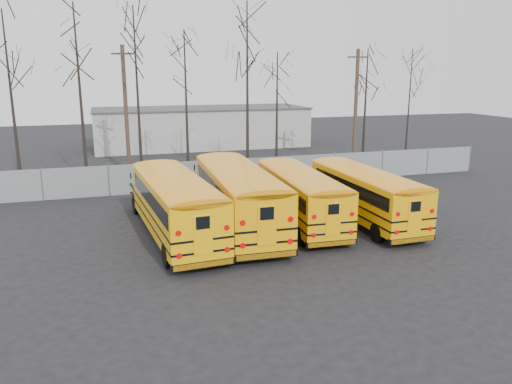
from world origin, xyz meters
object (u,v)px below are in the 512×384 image
object	(u,v)px
bus_a	(174,201)
utility_pole_right	(356,108)
bus_d	(363,190)
bus_b	(237,192)
bus_c	(299,192)
utility_pole_left	(126,109)

from	to	relation	value
bus_a	utility_pole_right	bearing A→B (deg)	35.34
bus_a	bus_d	world-z (taller)	bus_a
bus_b	bus_c	xyz separation A→B (m)	(3.36, 0.04, -0.24)
bus_a	bus_b	distance (m)	3.26
bus_c	bus_d	distance (m)	3.48
bus_b	utility_pole_left	distance (m)	16.95
utility_pole_left	utility_pole_right	size ratio (longest dim) A/B	1.02
bus_d	utility_pole_right	world-z (taller)	utility_pole_right
bus_c	bus_d	size ratio (longest dim) A/B	1.01
bus_d	bus_a	bearing A→B (deg)	178.17
utility_pole_right	bus_b	bearing A→B (deg)	-121.77
bus_d	utility_pole_right	bearing A→B (deg)	63.11
utility_pole_left	utility_pole_right	xyz separation A→B (m)	(18.35, -2.23, -0.09)
bus_b	utility_pole_left	size ratio (longest dim) A/B	1.22
bus_a	bus_c	bearing A→B (deg)	-0.48
bus_d	utility_pole_left	xyz separation A→B (m)	(-11.21, 16.69, 3.33)
bus_a	utility_pole_left	xyz separation A→B (m)	(-1.21, 16.48, 3.18)
bus_a	utility_pole_right	world-z (taller)	utility_pole_right
bus_b	bus_d	distance (m)	6.80
bus_a	utility_pole_left	bearing A→B (deg)	89.79
bus_d	utility_pole_left	distance (m)	20.38
bus_d	utility_pole_right	xyz separation A→B (m)	(7.14, 14.46, 3.25)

